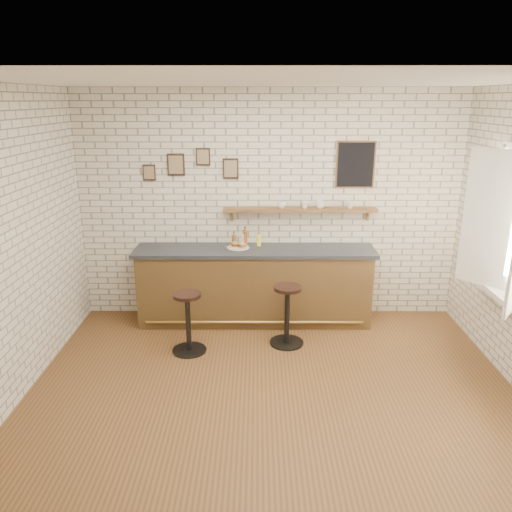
# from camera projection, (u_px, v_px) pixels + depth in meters

# --- Properties ---
(ground) EXTENTS (5.00, 5.00, 0.00)m
(ground) POSITION_uv_depth(u_px,v_px,m) (272.00, 391.00, 5.11)
(ground) COLOR brown
(ground) RESTS_ON ground
(bar_counter) EXTENTS (3.10, 0.65, 1.01)m
(bar_counter) POSITION_uv_depth(u_px,v_px,m) (255.00, 285.00, 6.58)
(bar_counter) COLOR #533C1E
(bar_counter) RESTS_ON ground
(sandwich_plate) EXTENTS (0.28, 0.28, 0.01)m
(sandwich_plate) POSITION_uv_depth(u_px,v_px,m) (238.00, 247.00, 6.46)
(sandwich_plate) COLOR white
(sandwich_plate) RESTS_ON bar_counter
(ciabatta_sandwich) EXTENTS (0.21, 0.15, 0.07)m
(ciabatta_sandwich) POSITION_uv_depth(u_px,v_px,m) (239.00, 245.00, 6.45)
(ciabatta_sandwich) COLOR tan
(ciabatta_sandwich) RESTS_ON sandwich_plate
(potato_chips) EXTENTS (0.26, 0.20, 0.00)m
(potato_chips) POSITION_uv_depth(u_px,v_px,m) (236.00, 247.00, 6.46)
(potato_chips) COLOR gold
(potato_chips) RESTS_ON sandwich_plate
(bitters_bottle_brown) EXTENTS (0.06, 0.06, 0.19)m
(bitters_bottle_brown) POSITION_uv_depth(u_px,v_px,m) (234.00, 240.00, 6.53)
(bitters_bottle_brown) COLOR brown
(bitters_bottle_brown) RESTS_ON bar_counter
(bitters_bottle_white) EXTENTS (0.06, 0.06, 0.21)m
(bitters_bottle_white) POSITION_uv_depth(u_px,v_px,m) (244.00, 239.00, 6.53)
(bitters_bottle_white) COLOR white
(bitters_bottle_white) RESTS_ON bar_counter
(bitters_bottle_amber) EXTENTS (0.06, 0.06, 0.26)m
(bitters_bottle_amber) POSITION_uv_depth(u_px,v_px,m) (245.00, 238.00, 6.52)
(bitters_bottle_amber) COLOR brown
(bitters_bottle_amber) RESTS_ON bar_counter
(condiment_bottle_yellow) EXTENTS (0.06, 0.06, 0.18)m
(condiment_bottle_yellow) POSITION_uv_depth(u_px,v_px,m) (259.00, 240.00, 6.53)
(condiment_bottle_yellow) COLOR yellow
(condiment_bottle_yellow) RESTS_ON bar_counter
(bar_stool_left) EXTENTS (0.41, 0.41, 0.73)m
(bar_stool_left) POSITION_uv_depth(u_px,v_px,m) (188.00, 321.00, 5.80)
(bar_stool_left) COLOR black
(bar_stool_left) RESTS_ON ground
(bar_stool_right) EXTENTS (0.41, 0.41, 0.74)m
(bar_stool_right) POSITION_uv_depth(u_px,v_px,m) (287.00, 313.00, 5.98)
(bar_stool_right) COLOR black
(bar_stool_right) RESTS_ON ground
(wall_shelf) EXTENTS (2.00, 0.18, 0.18)m
(wall_shelf) POSITION_uv_depth(u_px,v_px,m) (300.00, 210.00, 6.48)
(wall_shelf) COLOR brown
(wall_shelf) RESTS_ON ground
(shelf_cup_a) EXTENTS (0.12, 0.12, 0.09)m
(shelf_cup_a) POSITION_uv_depth(u_px,v_px,m) (282.00, 205.00, 6.45)
(shelf_cup_a) COLOR white
(shelf_cup_a) RESTS_ON wall_shelf
(shelf_cup_b) EXTENTS (0.12, 0.12, 0.09)m
(shelf_cup_b) POSITION_uv_depth(u_px,v_px,m) (305.00, 205.00, 6.45)
(shelf_cup_b) COLOR white
(shelf_cup_b) RESTS_ON wall_shelf
(shelf_cup_c) EXTENTS (0.16, 0.16, 0.10)m
(shelf_cup_c) POSITION_uv_depth(u_px,v_px,m) (320.00, 204.00, 6.45)
(shelf_cup_c) COLOR white
(shelf_cup_c) RESTS_ON wall_shelf
(shelf_cup_d) EXTENTS (0.13, 0.13, 0.09)m
(shelf_cup_d) POSITION_uv_depth(u_px,v_px,m) (350.00, 205.00, 6.45)
(shelf_cup_d) COLOR white
(shelf_cup_d) RESTS_ON wall_shelf
(back_wall_decor) EXTENTS (2.96, 0.02, 0.56)m
(back_wall_decor) POSITION_uv_depth(u_px,v_px,m) (287.00, 165.00, 6.38)
(back_wall_decor) COLOR black
(back_wall_decor) RESTS_ON ground
(window_sill) EXTENTS (0.20, 1.35, 0.06)m
(window_sill) POSITION_uv_depth(u_px,v_px,m) (506.00, 298.00, 5.12)
(window_sill) COLOR white
(window_sill) RESTS_ON ground
(book_lower) EXTENTS (0.22, 0.27, 0.02)m
(book_lower) POSITION_uv_depth(u_px,v_px,m) (510.00, 299.00, 4.99)
(book_lower) COLOR tan
(book_lower) RESTS_ON window_sill
(book_upper) EXTENTS (0.19, 0.25, 0.02)m
(book_upper) POSITION_uv_depth(u_px,v_px,m) (511.00, 297.00, 4.98)
(book_upper) COLOR tan
(book_upper) RESTS_ON book_lower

